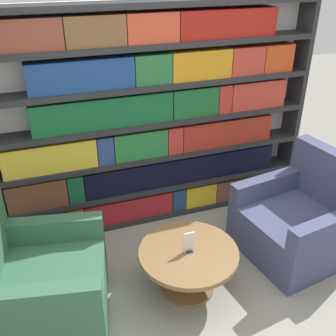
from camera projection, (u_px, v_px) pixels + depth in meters
The scene contains 6 objects.
ground_plane at pixel (211, 302), 3.14m from camera, with size 14.00×14.00×0.00m, color gray.
bookshelf at pixel (155, 122), 3.75m from camera, with size 3.09×0.30×2.11m.
armchair_left at pixel (38, 284), 2.90m from camera, with size 1.03×1.03×0.93m.
armchair_right at pixel (299, 222), 3.57m from camera, with size 0.99×0.98×0.93m.
coffee_table at pixel (188, 262), 3.14m from camera, with size 0.79×0.79×0.39m.
table_sign at pixel (189, 243), 3.05m from camera, with size 0.09×0.06×0.18m.
Camera 1 is at (-1.07, -2.00, 2.45)m, focal length 42.00 mm.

